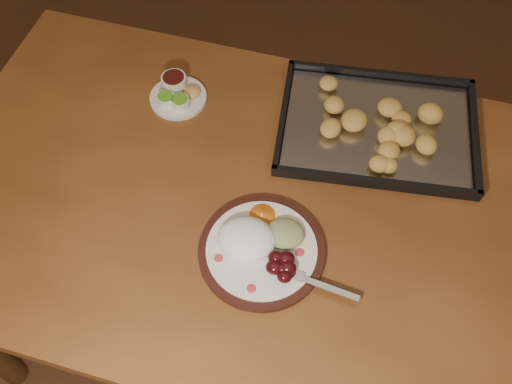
# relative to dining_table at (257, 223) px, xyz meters

# --- Properties ---
(ground) EXTENTS (4.00, 4.00, 0.00)m
(ground) POSITION_rel_dining_table_xyz_m (-0.05, -0.12, -0.65)
(ground) COLOR #56351D
(ground) RESTS_ON ground
(dining_table) EXTENTS (1.54, 0.96, 0.75)m
(dining_table) POSITION_rel_dining_table_xyz_m (0.00, 0.00, 0.00)
(dining_table) COLOR brown
(dining_table) RESTS_ON ground
(dinner_plate) EXTENTS (0.35, 0.27, 0.06)m
(dinner_plate) POSITION_rel_dining_table_xyz_m (0.04, -0.12, 0.12)
(dinner_plate) COLOR black
(dinner_plate) RESTS_ON dining_table
(condiment_saucer) EXTENTS (0.14, 0.14, 0.05)m
(condiment_saucer) POSITION_rel_dining_table_xyz_m (-0.27, 0.25, 0.11)
(condiment_saucer) COLOR silver
(condiment_saucer) RESTS_ON dining_table
(baking_tray) EXTENTS (0.50, 0.38, 0.05)m
(baking_tray) POSITION_rel_dining_table_xyz_m (0.23, 0.27, 0.11)
(baking_tray) COLOR black
(baking_tray) RESTS_ON dining_table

